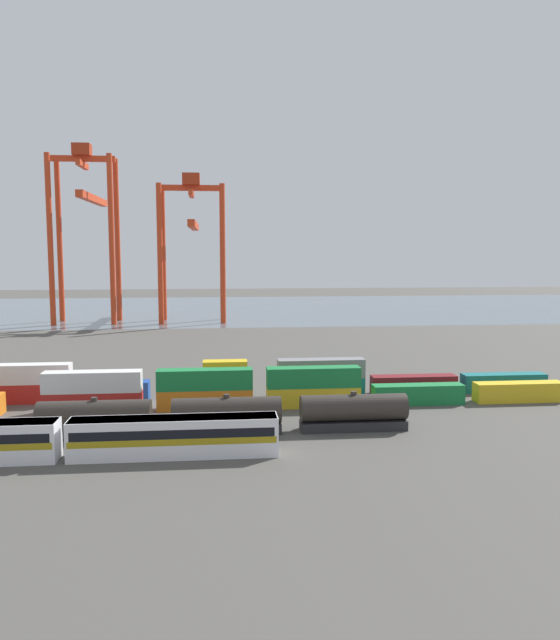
# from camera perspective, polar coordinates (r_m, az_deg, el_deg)

# --- Properties ---
(ground_plane) EXTENTS (420.00, 420.00, 0.00)m
(ground_plane) POSITION_cam_1_polar(r_m,az_deg,el_deg) (123.83, -9.35, -3.08)
(ground_plane) COLOR #4C4944
(harbour_water) EXTENTS (400.00, 110.00, 0.01)m
(harbour_water) POSITION_cam_1_polar(r_m,az_deg,el_deg) (218.01, -7.78, 1.01)
(harbour_water) COLOR slate
(harbour_water) RESTS_ON ground_plane
(passenger_train) EXTENTS (41.65, 3.14, 3.90)m
(passenger_train) POSITION_cam_1_polar(r_m,az_deg,el_deg) (64.54, -19.30, -10.21)
(passenger_train) COLOR silver
(passenger_train) RESTS_ON ground_plane
(freight_tank_row) EXTENTS (40.58, 2.96, 4.42)m
(freight_tank_row) POSITION_cam_1_polar(r_m,az_deg,el_deg) (69.66, -4.92, -8.68)
(freight_tank_row) COLOR #232326
(freight_tank_row) RESTS_ON ground_plane
(shipping_container_2) EXTENTS (12.10, 2.44, 2.60)m
(shipping_container_2) POSITION_cam_1_polar(r_m,az_deg,el_deg) (81.93, -16.79, -7.21)
(shipping_container_2) COLOR #AD211C
(shipping_container_2) RESTS_ON ground_plane
(shipping_container_3) EXTENTS (12.10, 2.44, 2.60)m
(shipping_container_3) POSITION_cam_1_polar(r_m,az_deg,el_deg) (81.37, -16.85, -5.43)
(shipping_container_3) COLOR silver
(shipping_container_3) RESTS_ON shipping_container_2
(shipping_container_4) EXTENTS (12.10, 2.44, 2.60)m
(shipping_container_4) POSITION_cam_1_polar(r_m,az_deg,el_deg) (80.42, -6.89, -7.24)
(shipping_container_4) COLOR orange
(shipping_container_4) RESTS_ON ground_plane
(shipping_container_5) EXTENTS (12.10, 2.44, 2.60)m
(shipping_container_5) POSITION_cam_1_polar(r_m,az_deg,el_deg) (79.85, -6.92, -5.43)
(shipping_container_5) COLOR #197538
(shipping_container_5) RESTS_ON shipping_container_4
(shipping_container_6) EXTENTS (12.10, 2.44, 2.60)m
(shipping_container_6) POSITION_cam_1_polar(r_m,az_deg,el_deg) (81.31, 3.07, -7.05)
(shipping_container_6) COLOR gold
(shipping_container_6) RESTS_ON ground_plane
(shipping_container_7) EXTENTS (12.10, 2.44, 2.60)m
(shipping_container_7) POSITION_cam_1_polar(r_m,az_deg,el_deg) (80.74, 3.09, -5.26)
(shipping_container_7) COLOR #197538
(shipping_container_7) RESTS_ON shipping_container_6
(shipping_container_8) EXTENTS (12.10, 2.44, 2.60)m
(shipping_container_8) POSITION_cam_1_polar(r_m,az_deg,el_deg) (84.53, 12.54, -6.68)
(shipping_container_8) COLOR #197538
(shipping_container_8) RESTS_ON ground_plane
(shipping_container_9) EXTENTS (12.10, 2.44, 2.60)m
(shipping_container_9) POSITION_cam_1_polar(r_m,az_deg,el_deg) (89.83, 21.09, -6.18)
(shipping_container_9) COLOR gold
(shipping_container_9) RESTS_ON ground_plane
(shipping_container_12) EXTENTS (12.10, 2.44, 2.60)m
(shipping_container_12) POSITION_cam_1_polar(r_m,az_deg,el_deg) (89.92, -22.38, -6.22)
(shipping_container_12) COLOR #AD211C
(shipping_container_12) RESTS_ON ground_plane
(shipping_container_13) EXTENTS (12.10, 2.44, 2.60)m
(shipping_container_13) POSITION_cam_1_polar(r_m,az_deg,el_deg) (89.41, -22.46, -4.60)
(shipping_container_13) COLOR silver
(shipping_container_13) RESTS_ON shipping_container_12
(shipping_container_14) EXTENTS (6.04, 2.44, 2.60)m
(shipping_container_14) POSITION_cam_1_polar(r_m,az_deg,el_deg) (87.03, -13.91, -6.33)
(shipping_container_14) COLOR #1C4299
(shipping_container_14) RESTS_ON ground_plane
(shipping_container_15) EXTENTS (6.04, 2.44, 2.60)m
(shipping_container_15) POSITION_cam_1_polar(r_m,az_deg,el_deg) (86.13, -5.05, -6.30)
(shipping_container_15) COLOR slate
(shipping_container_15) RESTS_ON ground_plane
(shipping_container_16) EXTENTS (6.04, 2.44, 2.60)m
(shipping_container_16) POSITION_cam_1_polar(r_m,az_deg,el_deg) (85.60, -5.07, -4.60)
(shipping_container_16) COLOR gold
(shipping_container_16) RESTS_ON shipping_container_15
(shipping_container_17) EXTENTS (12.10, 2.44, 2.60)m
(shipping_container_17) POSITION_cam_1_polar(r_m,az_deg,el_deg) (87.27, 3.77, -6.12)
(shipping_container_17) COLOR #146066
(shipping_container_17) RESTS_ON ground_plane
(shipping_container_18) EXTENTS (12.10, 2.44, 2.60)m
(shipping_container_18) POSITION_cam_1_polar(r_m,az_deg,el_deg) (86.75, 3.78, -4.45)
(shipping_container_18) COLOR slate
(shipping_container_18) RESTS_ON shipping_container_17
(shipping_container_19) EXTENTS (12.10, 2.44, 2.60)m
(shipping_container_19) POSITION_cam_1_polar(r_m,az_deg,el_deg) (90.39, 12.17, -5.82)
(shipping_container_19) COLOR maroon
(shipping_container_19) RESTS_ON ground_plane
(shipping_container_20) EXTENTS (12.10, 2.44, 2.60)m
(shipping_container_20) POSITION_cam_1_polar(r_m,az_deg,el_deg) (95.28, 19.85, -5.43)
(shipping_container_20) COLOR #146066
(shipping_container_20) RESTS_ON ground_plane
(gantry_crane_west) EXTENTS (17.78, 37.52, 49.29)m
(gantry_crane_west) POSITION_cam_1_polar(r_m,az_deg,el_deg) (185.05, -17.38, 9.07)
(gantry_crane_west) COLOR red
(gantry_crane_west) RESTS_ON ground_plane
(gantry_crane_central) EXTENTS (18.73, 36.89, 41.69)m
(gantry_crane_central) POSITION_cam_1_polar(r_m,az_deg,el_deg) (181.52, -8.06, 7.86)
(gantry_crane_central) COLOR red
(gantry_crane_central) RESTS_ON ground_plane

